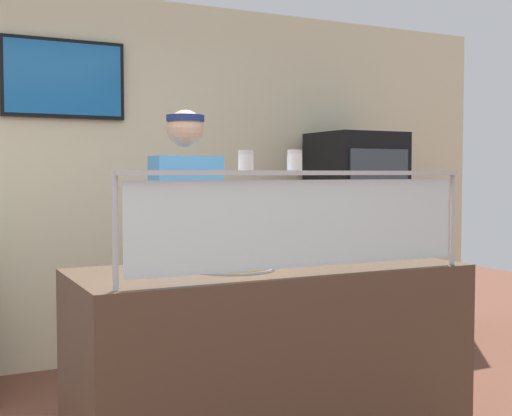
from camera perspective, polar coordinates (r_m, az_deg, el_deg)
shop_rear_unit at (r=5.14m, az=-9.60°, el=2.46°), size 6.29×0.13×2.70m
serving_counter at (r=3.36m, az=1.22°, el=-13.04°), size 1.89×0.78×0.95m
sneeze_guard at (r=2.95m, az=4.22°, el=-0.16°), size 1.72×0.06×0.46m
pizza_tray at (r=3.16m, az=-1.99°, el=-4.96°), size 0.40×0.40×0.04m
pizza_server at (r=3.15m, az=-1.41°, el=-4.58°), size 0.14×0.29×0.01m
parmesan_shaker at (r=2.81m, az=-0.88°, el=3.96°), size 0.06×0.06×0.08m
pepper_flake_shaker at (r=2.92m, az=3.30°, el=3.97°), size 0.07×0.07×0.09m
worker_figure at (r=3.83m, az=-5.88°, el=-2.99°), size 0.41×0.50×1.76m
drink_fridge at (r=5.49m, az=8.46°, el=-2.69°), size 0.64×0.62×1.73m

